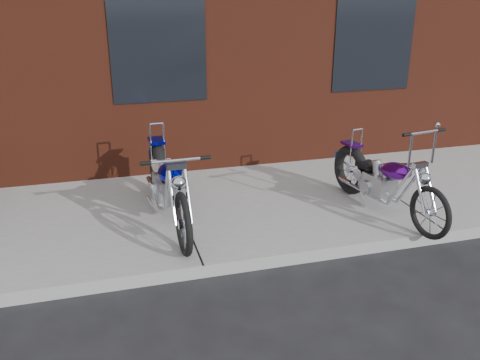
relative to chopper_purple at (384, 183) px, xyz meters
name	(u,v)px	position (x,y,z in m)	size (l,w,h in m)	color
ground	(204,278)	(-2.54, -0.76, -0.55)	(120.00, 120.00, 0.00)	black
sidewalk	(181,215)	(-2.54, 0.74, -0.47)	(22.00, 3.00, 0.15)	gray
chopper_purple	(384,183)	(0.00, 0.00, 0.00)	(0.59, 2.20, 1.24)	black
chopper_blue	(168,187)	(-2.72, 0.50, 0.05)	(0.61, 2.48, 1.08)	black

